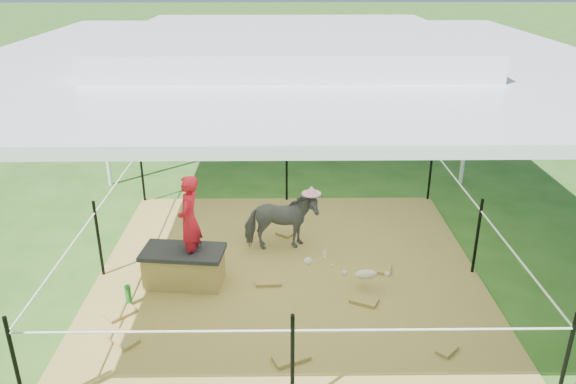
{
  "coord_description": "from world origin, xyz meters",
  "views": [
    {
      "loc": [
        -0.08,
        -5.93,
        3.59
      ],
      "look_at": [
        0.0,
        0.6,
        0.85
      ],
      "focal_mm": 35.0,
      "sensor_mm": 36.0,
      "label": 1
    }
  ],
  "objects_px": {
    "green_bottle": "(128,296)",
    "foal": "(366,272)",
    "straw_bale": "(184,268)",
    "picnic_table_far": "(496,90)",
    "picnic_table_near": "(343,98)",
    "pony": "(281,222)",
    "distant_person": "(389,99)",
    "woman": "(189,212)",
    "trash_barrel": "(449,107)"
  },
  "relations": [
    {
      "from": "green_bottle",
      "to": "foal",
      "type": "xyz_separation_m",
      "value": [
        2.66,
        0.29,
        0.1
      ]
    },
    {
      "from": "straw_bale",
      "to": "picnic_table_far",
      "type": "xyz_separation_m",
      "value": [
        6.85,
        9.0,
        0.12
      ]
    },
    {
      "from": "green_bottle",
      "to": "picnic_table_near",
      "type": "bearing_deg",
      "value": 69.12
    },
    {
      "from": "straw_bale",
      "to": "green_bottle",
      "type": "xyz_separation_m",
      "value": [
        -0.55,
        -0.45,
        -0.07
      ]
    },
    {
      "from": "pony",
      "to": "distant_person",
      "type": "distance_m",
      "value": 6.94
    },
    {
      "from": "pony",
      "to": "green_bottle",
      "type": "bearing_deg",
      "value": 119.95
    },
    {
      "from": "pony",
      "to": "straw_bale",
      "type": "bearing_deg",
      "value": 118.94
    },
    {
      "from": "woman",
      "to": "pony",
      "type": "distance_m",
      "value": 1.43
    },
    {
      "from": "trash_barrel",
      "to": "picnic_table_near",
      "type": "bearing_deg",
      "value": 149.55
    },
    {
      "from": "straw_bale",
      "to": "picnic_table_far",
      "type": "bearing_deg",
      "value": 52.7
    },
    {
      "from": "picnic_table_near",
      "to": "foal",
      "type": "bearing_deg",
      "value": -93.37
    },
    {
      "from": "picnic_table_far",
      "to": "picnic_table_near",
      "type": "bearing_deg",
      "value": -177.26
    },
    {
      "from": "foal",
      "to": "distant_person",
      "type": "distance_m",
      "value": 7.62
    },
    {
      "from": "foal",
      "to": "picnic_table_far",
      "type": "xyz_separation_m",
      "value": [
        4.74,
        9.16,
        0.09
      ]
    },
    {
      "from": "green_bottle",
      "to": "woman",
      "type": "bearing_deg",
      "value": 34.7
    },
    {
      "from": "straw_bale",
      "to": "pony",
      "type": "distance_m",
      "value": 1.42
    },
    {
      "from": "straw_bale",
      "to": "distant_person",
      "type": "distance_m",
      "value": 8.17
    },
    {
      "from": "green_bottle",
      "to": "distant_person",
      "type": "relative_size",
      "value": 0.24
    },
    {
      "from": "straw_bale",
      "to": "green_bottle",
      "type": "bearing_deg",
      "value": -140.71
    },
    {
      "from": "foal",
      "to": "green_bottle",
      "type": "bearing_deg",
      "value": 179.58
    },
    {
      "from": "picnic_table_far",
      "to": "distant_person",
      "type": "xyz_separation_m",
      "value": [
        -3.17,
        -1.71,
        0.16
      ]
    },
    {
      "from": "pony",
      "to": "foal",
      "type": "height_order",
      "value": "pony"
    },
    {
      "from": "foal",
      "to": "picnic_table_near",
      "type": "bearing_deg",
      "value": 79.33
    },
    {
      "from": "picnic_table_near",
      "to": "picnic_table_far",
      "type": "xyz_separation_m",
      "value": [
        4.16,
        0.95,
        -0.0
      ]
    },
    {
      "from": "woman",
      "to": "distant_person",
      "type": "xyz_separation_m",
      "value": [
        3.58,
        7.29,
        -0.45
      ]
    },
    {
      "from": "woman",
      "to": "trash_barrel",
      "type": "relative_size",
      "value": 1.2
    },
    {
      "from": "woman",
      "to": "pony",
      "type": "bearing_deg",
      "value": 135.18
    },
    {
      "from": "woman",
      "to": "distant_person",
      "type": "bearing_deg",
      "value": 160.2
    },
    {
      "from": "distant_person",
      "to": "pony",
      "type": "bearing_deg",
      "value": 86.88
    },
    {
      "from": "woman",
      "to": "pony",
      "type": "height_order",
      "value": "woman"
    },
    {
      "from": "green_bottle",
      "to": "trash_barrel",
      "type": "height_order",
      "value": "trash_barrel"
    },
    {
      "from": "pony",
      "to": "trash_barrel",
      "type": "xyz_separation_m",
      "value": [
        3.83,
        5.87,
        0.02
      ]
    },
    {
      "from": "pony",
      "to": "trash_barrel",
      "type": "bearing_deg",
      "value": -40.42
    },
    {
      "from": "pony",
      "to": "picnic_table_far",
      "type": "xyz_separation_m",
      "value": [
        5.72,
        8.16,
        -0.08
      ]
    },
    {
      "from": "picnic_table_near",
      "to": "woman",
      "type": "bearing_deg",
      "value": -107.16
    },
    {
      "from": "foal",
      "to": "pony",
      "type": "bearing_deg",
      "value": 127.83
    },
    {
      "from": "green_bottle",
      "to": "distant_person",
      "type": "xyz_separation_m",
      "value": [
        4.23,
        7.74,
        0.35
      ]
    },
    {
      "from": "trash_barrel",
      "to": "picnic_table_far",
      "type": "relative_size",
      "value": 0.54
    },
    {
      "from": "straw_bale",
      "to": "distant_person",
      "type": "xyz_separation_m",
      "value": [
        3.68,
        7.29,
        0.28
      ]
    },
    {
      "from": "pony",
      "to": "trash_barrel",
      "type": "relative_size",
      "value": 1.06
    },
    {
      "from": "picnic_table_near",
      "to": "distant_person",
      "type": "height_order",
      "value": "distant_person"
    },
    {
      "from": "picnic_table_near",
      "to": "trash_barrel",
      "type": "bearing_deg",
      "value": -29.76
    },
    {
      "from": "green_bottle",
      "to": "picnic_table_near",
      "type": "height_order",
      "value": "picnic_table_near"
    },
    {
      "from": "pony",
      "to": "picnic_table_near",
      "type": "xyz_separation_m",
      "value": [
        1.56,
        7.21,
        -0.08
      ]
    },
    {
      "from": "pony",
      "to": "trash_barrel",
      "type": "height_order",
      "value": "trash_barrel"
    },
    {
      "from": "trash_barrel",
      "to": "green_bottle",
      "type": "bearing_deg",
      "value": -127.61
    },
    {
      "from": "green_bottle",
      "to": "trash_barrel",
      "type": "xyz_separation_m",
      "value": [
        5.51,
        7.16,
        0.29
      ]
    },
    {
      "from": "straw_bale",
      "to": "woman",
      "type": "height_order",
      "value": "woman"
    },
    {
      "from": "foal",
      "to": "picnic_table_near",
      "type": "xyz_separation_m",
      "value": [
        0.58,
        8.2,
        0.09
      ]
    },
    {
      "from": "green_bottle",
      "to": "picnic_table_far",
      "type": "bearing_deg",
      "value": 51.91
    }
  ]
}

